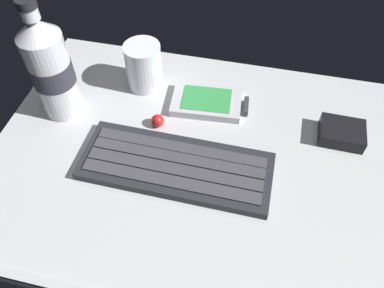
# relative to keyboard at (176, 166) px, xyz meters

# --- Properties ---
(ground_plane) EXTENTS (0.64, 0.48, 0.03)m
(ground_plane) POSITION_rel_keyboard_xyz_m (0.02, 0.03, -0.02)
(ground_plane) COLOR #B7BABC
(keyboard) EXTENTS (0.29, 0.11, 0.02)m
(keyboard) POSITION_rel_keyboard_xyz_m (0.00, 0.00, 0.00)
(keyboard) COLOR #232328
(keyboard) RESTS_ON ground_plane
(handheld_device) EXTENTS (0.13, 0.09, 0.02)m
(handheld_device) POSITION_rel_keyboard_xyz_m (0.02, 0.15, -0.00)
(handheld_device) COLOR #B7BABF
(handheld_device) RESTS_ON ground_plane
(juice_cup) EXTENTS (0.06, 0.06, 0.09)m
(juice_cup) POSITION_rel_keyboard_xyz_m (-0.10, 0.17, 0.03)
(juice_cup) COLOR silver
(juice_cup) RESTS_ON ground_plane
(water_bottle) EXTENTS (0.07, 0.07, 0.21)m
(water_bottle) POSITION_rel_keyboard_xyz_m (-0.22, 0.08, 0.08)
(water_bottle) COLOR silver
(water_bottle) RESTS_ON ground_plane
(charger_block) EXTENTS (0.07, 0.06, 0.02)m
(charger_block) POSITION_rel_keyboard_xyz_m (0.25, 0.12, 0.00)
(charger_block) COLOR black
(charger_block) RESTS_ON ground_plane
(trackball_mouse) EXTENTS (0.02, 0.02, 0.02)m
(trackball_mouse) POSITION_rel_keyboard_xyz_m (-0.05, 0.08, 0.00)
(trackball_mouse) COLOR red
(trackball_mouse) RESTS_ON ground_plane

